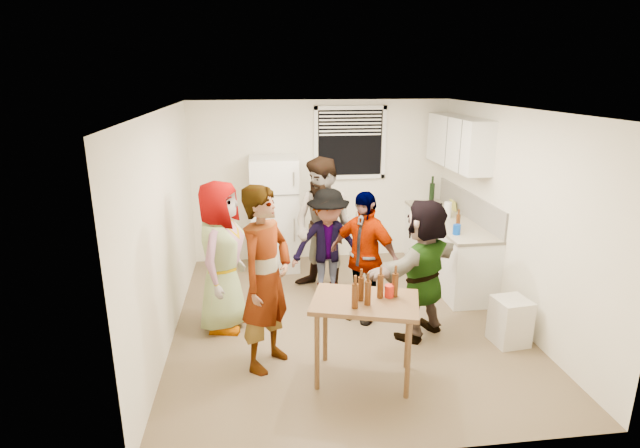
{
  "coord_description": "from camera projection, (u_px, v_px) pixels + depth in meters",
  "views": [
    {
      "loc": [
        -0.99,
        -5.38,
        2.85
      ],
      "look_at": [
        -0.27,
        0.26,
        1.15
      ],
      "focal_mm": 28.0,
      "sensor_mm": 36.0,
      "label": 1
    }
  ],
  "objects": [
    {
      "name": "room",
      "position": [
        344.0,
        320.0,
        6.05
      ],
      "size": [
        4.0,
        4.5,
        2.5
      ],
      "primitive_type": null,
      "color": "white",
      "rests_on": "ground"
    },
    {
      "name": "window",
      "position": [
        350.0,
        143.0,
        7.67
      ],
      "size": [
        1.12,
        0.1,
        1.06
      ],
      "primitive_type": null,
      "color": "white",
      "rests_on": "room"
    },
    {
      "name": "refrigerator",
      "position": [
        274.0,
        214.0,
        7.5
      ],
      "size": [
        0.7,
        0.7,
        1.7
      ],
      "primitive_type": "cube",
      "color": "white",
      "rests_on": "ground"
    },
    {
      "name": "counter_lower",
      "position": [
        447.0,
        249.0,
        7.23
      ],
      "size": [
        0.6,
        2.2,
        0.86
      ],
      "primitive_type": "cube",
      "color": "white",
      "rests_on": "ground"
    },
    {
      "name": "countertop",
      "position": [
        449.0,
        219.0,
        7.1
      ],
      "size": [
        0.64,
        2.22,
        0.04
      ],
      "primitive_type": "cube",
      "color": "#BBB096",
      "rests_on": "counter_lower"
    },
    {
      "name": "backsplash",
      "position": [
        469.0,
        205.0,
        7.07
      ],
      "size": [
        0.03,
        2.2,
        0.36
      ],
      "primitive_type": "cube",
      "color": "beige",
      "rests_on": "countertop"
    },
    {
      "name": "upper_cabinets",
      "position": [
        458.0,
        142.0,
        7.0
      ],
      "size": [
        0.34,
        1.6,
        0.7
      ],
      "primitive_type": "cube",
      "color": "white",
      "rests_on": "room"
    },
    {
      "name": "kettle",
      "position": [
        441.0,
        215.0,
        7.27
      ],
      "size": [
        0.23,
        0.19,
        0.19
      ],
      "primitive_type": null,
      "rotation": [
        0.0,
        0.0,
        -0.02
      ],
      "color": "silver",
      "rests_on": "countertop"
    },
    {
      "name": "paper_towel",
      "position": [
        447.0,
        218.0,
        7.11
      ],
      "size": [
        0.11,
        0.11,
        0.23
      ],
      "primitive_type": "cylinder",
      "color": "white",
      "rests_on": "countertop"
    },
    {
      "name": "wine_bottle",
      "position": [
        431.0,
        203.0,
        7.94
      ],
      "size": [
        0.08,
        0.08,
        0.32
      ],
      "primitive_type": "cylinder",
      "color": "black",
      "rests_on": "countertop"
    },
    {
      "name": "beer_bottle_counter",
      "position": [
        457.0,
        230.0,
        6.55
      ],
      "size": [
        0.05,
        0.05,
        0.21
      ],
      "primitive_type": "cylinder",
      "color": "#47230C",
      "rests_on": "countertop"
    },
    {
      "name": "blue_cup",
      "position": [
        456.0,
        234.0,
        6.36
      ],
      "size": [
        0.1,
        0.1,
        0.13
      ],
      "primitive_type": "cylinder",
      "color": "#053AAD",
      "rests_on": "countertop"
    },
    {
      "name": "picture_frame",
      "position": [
        453.0,
        205.0,
        7.49
      ],
      "size": [
        0.02,
        0.18,
        0.15
      ],
      "primitive_type": "cube",
      "color": "#D5D24A",
      "rests_on": "countertop"
    },
    {
      "name": "trash_bin",
      "position": [
        510.0,
        322.0,
        5.47
      ],
      "size": [
        0.39,
        0.39,
        0.52
      ],
      "primitive_type": "cube",
      "rotation": [
        0.0,
        0.0,
        0.12
      ],
      "color": "beige",
      "rests_on": "ground"
    },
    {
      "name": "serving_table",
      "position": [
        363.0,
        377.0,
        4.9
      ],
      "size": [
        1.13,
        0.91,
        0.83
      ],
      "primitive_type": null,
      "rotation": [
        0.0,
        0.0,
        -0.29
      ],
      "color": "brown",
      "rests_on": "ground"
    },
    {
      "name": "beer_bottle_table",
      "position": [
        355.0,
        308.0,
        4.51
      ],
      "size": [
        0.06,
        0.06,
        0.23
      ],
      "primitive_type": "cylinder",
      "color": "#47230C",
      "rests_on": "serving_table"
    },
    {
      "name": "red_cup",
      "position": [
        389.0,
        297.0,
        4.73
      ],
      "size": [
        0.09,
        0.09,
        0.12
      ],
      "primitive_type": "cylinder",
      "color": "red",
      "rests_on": "serving_table"
    },
    {
      "name": "guest_grey",
      "position": [
        225.0,
        326.0,
        5.91
      ],
      "size": [
        1.92,
        1.31,
        0.56
      ],
      "primitive_type": "imported",
      "rotation": [
        0.0,
        0.0,
        1.29
      ],
      "color": "gray",
      "rests_on": "ground"
    },
    {
      "name": "guest_stripe",
      "position": [
        269.0,
        363.0,
        5.15
      ],
      "size": [
        1.92,
        1.66,
        0.45
      ],
      "primitive_type": "imported",
      "rotation": [
        0.0,
        0.0,
        0.94
      ],
      "color": "#141933",
      "rests_on": "ground"
    },
    {
      "name": "guest_back_left",
      "position": [
        324.0,
        291.0,
        6.87
      ],
      "size": [
        1.9,
        1.97,
        0.7
      ],
      "primitive_type": "imported",
      "rotation": [
        0.0,
        0.0,
        -0.73
      ],
      "color": "brown",
      "rests_on": "ground"
    },
    {
      "name": "guest_back_right",
      "position": [
        328.0,
        297.0,
        6.69
      ],
      "size": [
        1.0,
        1.51,
        0.55
      ],
      "primitive_type": "imported",
      "rotation": [
        0.0,
        0.0,
        0.03
      ],
      "color": "#414247",
      "rests_on": "ground"
    },
    {
      "name": "guest_black",
      "position": [
        362.0,
        317.0,
        6.13
      ],
      "size": [
        1.78,
        1.78,
        0.39
      ],
      "primitive_type": "imported",
      "rotation": [
        0.0,
        0.0,
        -0.78
      ],
      "color": "black",
      "rests_on": "ground"
    },
    {
      "name": "guest_orange",
      "position": [
        419.0,
        334.0,
        5.73
      ],
      "size": [
        2.13,
        2.16,
        0.47
      ],
      "primitive_type": "imported",
      "rotation": [
        0.0,
        0.0,
        3.77
      ],
      "color": "#BF613F",
      "rests_on": "ground"
    }
  ]
}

